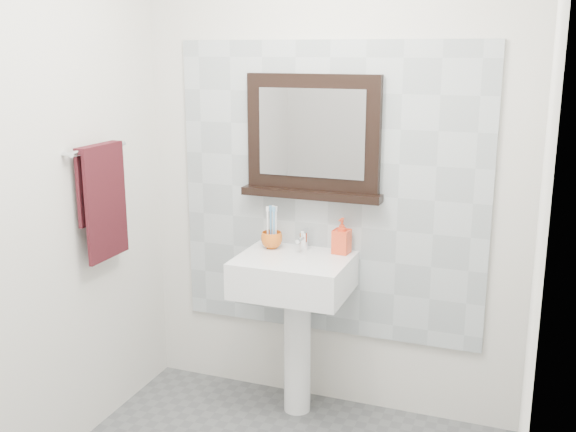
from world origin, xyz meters
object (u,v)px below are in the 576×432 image
object	(u,v)px
framed_mirror	(313,140)
hand_towel	(102,193)
toothbrush_cup	(272,240)
soap_dispenser	(342,236)
pedestal_sink	(294,292)

from	to	relation	value
framed_mirror	hand_towel	xyz separation A→B (m)	(-0.86, -0.56, -0.22)
framed_mirror	toothbrush_cup	bearing A→B (deg)	-154.99
toothbrush_cup	soap_dispenser	world-z (taller)	soap_dispenser
toothbrush_cup	hand_towel	distance (m)	0.87
toothbrush_cup	framed_mirror	xyz separation A→B (m)	(0.19, 0.09, 0.52)
toothbrush_cup	hand_towel	bearing A→B (deg)	-145.20
framed_mirror	hand_towel	world-z (taller)	framed_mirror
pedestal_sink	framed_mirror	xyz separation A→B (m)	(0.03, 0.19, 0.74)
soap_dispenser	pedestal_sink	bearing A→B (deg)	-140.27
hand_towel	toothbrush_cup	bearing A→B (deg)	34.80
pedestal_sink	hand_towel	world-z (taller)	hand_towel
pedestal_sink	soap_dispenser	distance (m)	0.37
toothbrush_cup	hand_towel	world-z (taller)	hand_towel
framed_mirror	hand_towel	size ratio (longest dim) A/B	1.32
toothbrush_cup	framed_mirror	size ratio (longest dim) A/B	0.15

